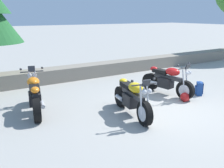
# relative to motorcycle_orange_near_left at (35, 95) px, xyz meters

# --- Properties ---
(ground_plane) EXTENTS (120.00, 120.00, 0.00)m
(ground_plane) POSITION_rel_motorcycle_orange_near_left_xyz_m (3.27, -1.85, -0.49)
(ground_plane) COLOR #A3A099
(stone_wall) EXTENTS (36.00, 0.80, 0.55)m
(stone_wall) POSITION_rel_motorcycle_orange_near_left_xyz_m (3.27, 2.95, -0.21)
(stone_wall) COLOR gray
(stone_wall) RESTS_ON ground
(motorcycle_orange_near_left) EXTENTS (0.77, 2.05, 1.18)m
(motorcycle_orange_near_left) POSITION_rel_motorcycle_orange_near_left_xyz_m (0.00, 0.00, 0.00)
(motorcycle_orange_near_left) COLOR black
(motorcycle_orange_near_left) RESTS_ON ground
(motorcycle_yellow_centre) EXTENTS (0.72, 2.05, 1.18)m
(motorcycle_yellow_centre) POSITION_rel_motorcycle_orange_near_left_xyz_m (2.15, -1.66, 0.00)
(motorcycle_yellow_centre) COLOR black
(motorcycle_yellow_centre) RESTS_ON ground
(motorcycle_red_far_right) EXTENTS (0.77, 2.06, 1.18)m
(motorcycle_red_far_right) POSITION_rel_motorcycle_orange_near_left_xyz_m (4.26, -0.79, 0.00)
(motorcycle_red_far_right) COLOR black
(motorcycle_red_far_right) RESTS_ON ground
(rider_backpack) EXTENTS (0.35, 0.35, 0.47)m
(rider_backpack) POSITION_rel_motorcycle_orange_near_left_xyz_m (5.17, -1.39, -0.24)
(rider_backpack) COLOR navy
(rider_backpack) RESTS_ON ground
(rider_helmet) EXTENTS (0.28, 0.28, 0.28)m
(rider_helmet) POSITION_rel_motorcycle_orange_near_left_xyz_m (4.25, -1.60, -0.35)
(rider_helmet) COLOR #B21919
(rider_helmet) RESTS_ON ground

